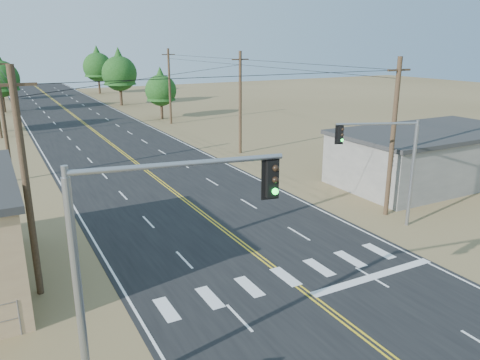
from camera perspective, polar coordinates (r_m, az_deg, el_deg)
road at (r=41.78m, az=-11.42°, el=1.17°), size 15.00×200.00×0.02m
building_right at (r=40.22m, az=22.08°, el=2.60°), size 15.00×8.00×4.00m
utility_pole_left_near at (r=21.48m, az=-24.63°, el=-0.44°), size 1.80×0.30×10.00m
utility_pole_left_mid at (r=41.10m, az=-26.89°, el=6.75°), size 1.80×0.30×10.00m
utility_pole_right_near at (r=30.73m, az=18.12°, el=4.98°), size 1.80×0.30×10.00m
utility_pole_right_mid at (r=46.60m, az=0.03°, el=9.47°), size 1.80×0.30×10.00m
utility_pole_right_far at (r=64.80m, az=-8.58°, el=11.27°), size 1.80×0.30×10.00m
signal_mast_left at (r=13.99m, az=-12.13°, el=-7.59°), size 6.26×1.45×7.69m
signal_mast_right at (r=28.82m, az=17.97°, el=2.72°), size 4.59×2.06×6.50m
tree_left_mid at (r=83.81m, az=-27.25°, el=11.32°), size 5.73×5.73×9.55m
tree_right_near at (r=69.44m, az=-9.65°, el=11.10°), size 4.47×4.47×7.45m
tree_right_mid at (r=86.11m, az=-14.52°, el=12.87°), size 6.00×6.00×10.00m
tree_right_far at (r=107.21m, az=-16.98°, el=13.36°), size 6.11×6.11×10.19m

